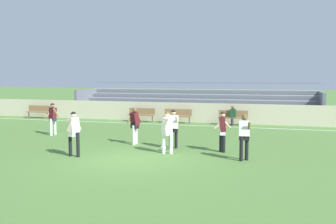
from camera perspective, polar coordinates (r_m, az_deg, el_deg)
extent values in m
plane|color=#517A38|center=(14.21, -5.49, -7.00)|extent=(160.00, 160.00, 0.00)
cube|color=white|center=(23.86, 3.88, -2.00)|extent=(44.00, 0.12, 0.01)
cube|color=beige|center=(25.45, 4.75, -0.11)|extent=(48.00, 0.16, 1.27)
cube|color=#9EA3AD|center=(26.72, 3.05, -0.50)|extent=(17.47, 0.36, 0.08)
cube|color=slate|center=(26.55, 2.95, -0.90)|extent=(17.47, 0.04, 0.33)
cube|color=#9EA3AD|center=(27.32, 3.38, 0.32)|extent=(17.47, 0.36, 0.08)
cube|color=slate|center=(27.14, 3.28, -0.06)|extent=(17.47, 0.04, 0.33)
cube|color=#9EA3AD|center=(27.92, 3.69, 1.11)|extent=(17.47, 0.36, 0.08)
cube|color=slate|center=(27.73, 3.59, 0.74)|extent=(17.47, 0.04, 0.33)
cube|color=#9EA3AD|center=(28.52, 3.99, 1.86)|extent=(17.47, 0.36, 0.08)
cube|color=slate|center=(28.34, 3.90, 1.50)|extent=(17.47, 0.04, 0.33)
cube|color=#9EA3AD|center=(29.13, 4.28, 2.58)|extent=(17.47, 0.36, 0.08)
cube|color=slate|center=(28.95, 4.19, 2.24)|extent=(17.47, 0.04, 0.33)
cube|color=#9EA3AD|center=(29.75, 4.55, 3.27)|extent=(17.47, 0.36, 0.08)
cube|color=slate|center=(29.56, 4.47, 2.94)|extent=(17.47, 0.04, 0.33)
cube|color=slate|center=(31.32, -11.75, 1.46)|extent=(0.20, 3.58, 1.99)
cube|color=slate|center=(27.61, 21.58, 0.70)|extent=(0.20, 3.58, 1.99)
cylinder|color=slate|center=(29.98, 4.66, 4.34)|extent=(17.47, 0.06, 0.06)
cube|color=olive|center=(25.75, -3.95, -0.46)|extent=(1.80, 0.40, 0.06)
cube|color=olive|center=(25.90, -3.81, 0.13)|extent=(1.80, 0.05, 0.40)
cylinder|color=#47474C|center=(26.06, -5.55, -0.90)|extent=(0.07, 0.07, 0.45)
cylinder|color=#47474C|center=(25.51, -2.31, -1.01)|extent=(0.07, 0.07, 0.45)
cube|color=olive|center=(24.29, 9.48, -0.87)|extent=(1.80, 0.40, 0.06)
cube|color=olive|center=(24.44, 9.55, -0.24)|extent=(1.80, 0.05, 0.40)
cylinder|color=#47474C|center=(24.42, 7.66, -1.34)|extent=(0.07, 0.07, 0.45)
cylinder|color=#47474C|center=(24.22, 11.31, -1.45)|extent=(0.07, 0.07, 0.45)
cube|color=olive|center=(29.51, -18.53, 0.01)|extent=(1.80, 0.40, 0.06)
cube|color=olive|center=(29.63, -18.34, 0.52)|extent=(1.80, 0.05, 0.40)
cylinder|color=#47474C|center=(29.99, -19.73, -0.38)|extent=(0.07, 0.07, 0.45)
cylinder|color=#47474C|center=(29.09, -17.26, -0.48)|extent=(0.07, 0.07, 0.45)
cube|color=olive|center=(24.98, 1.40, -0.63)|extent=(1.80, 0.40, 0.06)
cube|color=olive|center=(25.13, 1.51, -0.02)|extent=(1.80, 0.05, 0.40)
cylinder|color=#47474C|center=(25.22, -0.31, -1.08)|extent=(0.07, 0.07, 0.45)
cylinder|color=#47474C|center=(24.81, 3.14, -1.20)|extent=(0.07, 0.07, 0.45)
cylinder|color=#2D2D38|center=(24.09, 9.41, -1.45)|extent=(0.16, 0.16, 0.45)
cube|color=#194228|center=(24.26, 9.49, -0.19)|extent=(0.36, 0.24, 0.52)
sphere|color=brown|center=(24.22, 9.51, 0.67)|extent=(0.21, 0.21, 0.21)
cylinder|color=black|center=(16.11, 0.38, -3.99)|extent=(0.13, 0.13, 0.84)
cylinder|color=black|center=(16.31, 1.19, -3.88)|extent=(0.13, 0.13, 0.84)
cube|color=black|center=(16.15, 0.79, -2.53)|extent=(0.37, 0.24, 0.24)
cube|color=white|center=(16.11, 0.79, -1.47)|extent=(0.39, 0.32, 0.59)
cylinder|color=#D6A884|center=(16.25, 0.29, -1.28)|extent=(0.09, 0.36, 0.47)
cylinder|color=#D6A884|center=(15.96, 1.29, -1.40)|extent=(0.09, 0.36, 0.47)
sphere|color=#D6A884|center=(16.07, 0.79, -0.11)|extent=(0.21, 0.21, 0.21)
sphere|color=black|center=(16.07, 0.79, -0.03)|extent=(0.20, 0.20, 0.20)
cylinder|color=white|center=(17.39, -4.71, -3.29)|extent=(0.13, 0.13, 0.86)
cylinder|color=white|center=(17.18, -5.07, -3.40)|extent=(0.13, 0.13, 0.86)
cube|color=black|center=(17.22, -4.90, -2.00)|extent=(0.42, 0.38, 0.24)
cube|color=#56191E|center=(17.19, -4.91, -1.01)|extent=(0.49, 0.47, 0.59)
cylinder|color=brown|center=(17.16, -4.27, -0.88)|extent=(0.26, 0.33, 0.47)
cylinder|color=brown|center=(17.21, -5.54, -0.88)|extent=(0.26, 0.33, 0.47)
sphere|color=brown|center=(17.15, -4.92, 0.27)|extent=(0.21, 0.21, 0.21)
sphere|color=brown|center=(17.15, -4.92, 0.34)|extent=(0.20, 0.20, 0.20)
cylinder|color=black|center=(14.11, 10.70, -5.32)|extent=(0.13, 0.13, 0.88)
cylinder|color=black|center=(14.29, 11.48, -5.20)|extent=(0.13, 0.13, 0.88)
cube|color=black|center=(14.13, 11.12, -3.58)|extent=(0.38, 0.26, 0.24)
cube|color=white|center=(14.08, 11.14, -2.37)|extent=(0.41, 0.32, 0.58)
cylinder|color=brown|center=(14.19, 10.50, -2.15)|extent=(0.11, 0.36, 0.48)
cylinder|color=brown|center=(13.97, 11.81, -2.29)|extent=(0.11, 0.36, 0.48)
sphere|color=brown|center=(14.04, 11.17, -0.81)|extent=(0.21, 0.21, 0.21)
sphere|color=brown|center=(14.04, 11.17, -0.73)|extent=(0.20, 0.20, 0.20)
cylinder|color=white|center=(15.12, 0.45, -4.55)|extent=(0.13, 0.13, 0.87)
cylinder|color=white|center=(15.22, -0.66, -4.49)|extent=(0.13, 0.13, 0.87)
cube|color=white|center=(15.11, -0.11, -2.97)|extent=(0.36, 0.42, 0.24)
cube|color=white|center=(15.07, -0.11, -1.84)|extent=(0.45, 0.48, 0.59)
cylinder|color=beige|center=(14.87, -0.34, -1.79)|extent=(0.31, 0.21, 0.49)
cylinder|color=beige|center=(15.25, 0.12, -1.61)|extent=(0.31, 0.21, 0.49)
sphere|color=beige|center=(15.02, -0.11, -0.38)|extent=(0.21, 0.21, 0.21)
sphere|color=brown|center=(15.02, -0.11, -0.30)|extent=(0.20, 0.20, 0.20)
cylinder|color=white|center=(20.68, -16.79, -2.14)|extent=(0.13, 0.13, 0.85)
cylinder|color=white|center=(20.91, -16.25, -2.05)|extent=(0.13, 0.13, 0.85)
cube|color=#232847|center=(20.75, -16.54, -0.98)|extent=(0.42, 0.34, 0.24)
cube|color=#56191E|center=(20.72, -16.57, -0.15)|extent=(0.46, 0.40, 0.58)
cylinder|color=#A87A5B|center=(20.84, -17.01, -0.03)|extent=(0.21, 0.36, 0.47)
cylinder|color=#A87A5B|center=(20.59, -16.12, -0.07)|extent=(0.21, 0.36, 0.47)
sphere|color=#A87A5B|center=(20.69, -16.59, 0.91)|extent=(0.21, 0.21, 0.21)
sphere|color=black|center=(20.68, -16.60, 0.96)|extent=(0.20, 0.20, 0.20)
cylinder|color=black|center=(15.14, -14.15, -4.61)|extent=(0.13, 0.13, 0.91)
cylinder|color=black|center=(14.93, -13.07, -4.73)|extent=(0.13, 0.13, 0.91)
cube|color=white|center=(14.97, -13.65, -3.02)|extent=(0.32, 0.41, 0.24)
cube|color=white|center=(14.93, -13.67, -1.88)|extent=(0.38, 0.45, 0.58)
cylinder|color=beige|center=(15.07, -13.10, -1.65)|extent=(0.34, 0.17, 0.49)
cylinder|color=beige|center=(14.78, -14.27, -1.82)|extent=(0.34, 0.17, 0.49)
sphere|color=beige|center=(14.88, -13.71, -0.41)|extent=(0.21, 0.21, 0.21)
sphere|color=black|center=(14.88, -13.71, -0.33)|extent=(0.20, 0.20, 0.20)
cylinder|color=black|center=(15.76, 7.76, -4.27)|extent=(0.13, 0.13, 0.83)
cylinder|color=black|center=(15.56, 8.19, -4.40)|extent=(0.13, 0.13, 0.83)
cube|color=white|center=(15.60, 7.99, -2.90)|extent=(0.29, 0.40, 0.24)
cube|color=#56191E|center=(15.56, 8.01, -1.80)|extent=(0.35, 0.43, 0.58)
cylinder|color=beige|center=(15.70, 8.46, -1.61)|extent=(0.42, 0.16, 0.43)
cylinder|color=beige|center=(15.41, 7.55, -1.72)|extent=(0.42, 0.16, 0.43)
sphere|color=beige|center=(15.51, 8.02, -0.39)|extent=(0.21, 0.21, 0.21)
sphere|color=black|center=(15.51, 8.03, -0.32)|extent=(0.20, 0.20, 0.20)
sphere|color=white|center=(15.86, -0.71, -5.28)|extent=(0.22, 0.22, 0.22)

